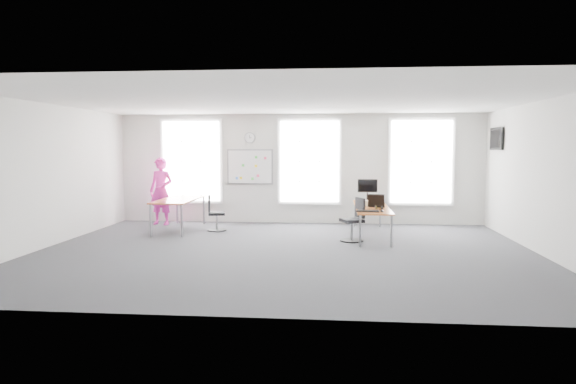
# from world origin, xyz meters

# --- Properties ---
(floor) EXTENTS (10.00, 10.00, 0.00)m
(floor) POSITION_xyz_m (0.00, 0.00, 0.00)
(floor) COLOR #2B2C31
(floor) RESTS_ON ground
(ceiling) EXTENTS (10.00, 10.00, 0.00)m
(ceiling) POSITION_xyz_m (0.00, 0.00, 3.00)
(ceiling) COLOR white
(ceiling) RESTS_ON ground
(wall_back) EXTENTS (10.00, 0.00, 10.00)m
(wall_back) POSITION_xyz_m (0.00, 4.00, 1.50)
(wall_back) COLOR silver
(wall_back) RESTS_ON ground
(wall_front) EXTENTS (10.00, 0.00, 10.00)m
(wall_front) POSITION_xyz_m (0.00, -4.00, 1.50)
(wall_front) COLOR silver
(wall_front) RESTS_ON ground
(wall_left) EXTENTS (0.00, 10.00, 10.00)m
(wall_left) POSITION_xyz_m (-5.00, 0.00, 1.50)
(wall_left) COLOR silver
(wall_left) RESTS_ON ground
(wall_right) EXTENTS (0.00, 10.00, 10.00)m
(wall_right) POSITION_xyz_m (5.00, 0.00, 1.50)
(wall_right) COLOR silver
(wall_right) RESTS_ON ground
(window_left) EXTENTS (1.60, 0.06, 2.20)m
(window_left) POSITION_xyz_m (-3.00, 3.97, 1.70)
(window_left) COLOR white
(window_left) RESTS_ON wall_back
(window_mid) EXTENTS (1.60, 0.06, 2.20)m
(window_mid) POSITION_xyz_m (0.30, 3.97, 1.70)
(window_mid) COLOR white
(window_mid) RESTS_ON wall_back
(window_right) EXTENTS (1.60, 0.06, 2.20)m
(window_right) POSITION_xyz_m (3.30, 3.97, 1.70)
(window_right) COLOR white
(window_right) RESTS_ON wall_back
(desk_right) EXTENTS (0.77, 2.89, 0.70)m
(desk_right) POSITION_xyz_m (1.86, 2.05, 0.66)
(desk_right) COLOR #CA6A31
(desk_right) RESTS_ON ground
(desk_left) EXTENTS (0.87, 2.17, 0.79)m
(desk_left) POSITION_xyz_m (-2.93, 2.52, 0.72)
(desk_left) COLOR #CA6A31
(desk_left) RESTS_ON ground
(chair_right) EXTENTS (0.57, 0.57, 0.97)m
(chair_right) POSITION_xyz_m (1.43, 1.33, 0.42)
(chair_right) COLOR black
(chair_right) RESTS_ON ground
(chair_left) EXTENTS (0.48, 0.48, 0.90)m
(chair_left) POSITION_xyz_m (-2.00, 2.46, 0.39)
(chair_left) COLOR black
(chair_left) RESTS_ON ground
(person) EXTENTS (0.74, 0.56, 1.82)m
(person) POSITION_xyz_m (-3.68, 3.35, 0.91)
(person) COLOR #E22CA5
(person) RESTS_ON ground
(whiteboard) EXTENTS (1.20, 0.03, 0.90)m
(whiteboard) POSITION_xyz_m (-1.35, 3.97, 1.55)
(whiteboard) COLOR white
(whiteboard) RESTS_ON wall_back
(wall_clock) EXTENTS (0.30, 0.04, 0.30)m
(wall_clock) POSITION_xyz_m (-1.35, 3.97, 2.35)
(wall_clock) COLOR gray
(wall_clock) RESTS_ON wall_back
(tv) EXTENTS (0.06, 0.90, 0.55)m
(tv) POSITION_xyz_m (4.95, 3.00, 2.30)
(tv) COLOR black
(tv) RESTS_ON wall_right
(keyboard) EXTENTS (0.50, 0.21, 0.02)m
(keyboard) POSITION_xyz_m (1.71, 0.98, 0.72)
(keyboard) COLOR black
(keyboard) RESTS_ON desk_right
(mouse) EXTENTS (0.10, 0.14, 0.05)m
(mouse) POSITION_xyz_m (2.00, 0.93, 0.73)
(mouse) COLOR black
(mouse) RESTS_ON desk_right
(lens_cap) EXTENTS (0.07, 0.07, 0.01)m
(lens_cap) POSITION_xyz_m (2.00, 1.33, 0.71)
(lens_cap) COLOR black
(lens_cap) RESTS_ON desk_right
(headphones) EXTENTS (0.17, 0.09, 0.10)m
(headphones) POSITION_xyz_m (1.98, 1.44, 0.75)
(headphones) COLOR black
(headphones) RESTS_ON desk_right
(laptop_sleeve) EXTENTS (0.39, 0.31, 0.31)m
(laptop_sleeve) POSITION_xyz_m (1.95, 1.78, 0.85)
(laptop_sleeve) COLOR black
(laptop_sleeve) RESTS_ON desk_right
(paper_stack) EXTENTS (0.40, 0.33, 0.12)m
(paper_stack) POSITION_xyz_m (1.71, 2.24, 0.76)
(paper_stack) COLOR beige
(paper_stack) RESTS_ON desk_right
(monitor) EXTENTS (0.51, 0.21, 0.56)m
(monitor) POSITION_xyz_m (1.84, 3.29, 1.04)
(monitor) COLOR black
(monitor) RESTS_ON desk_right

